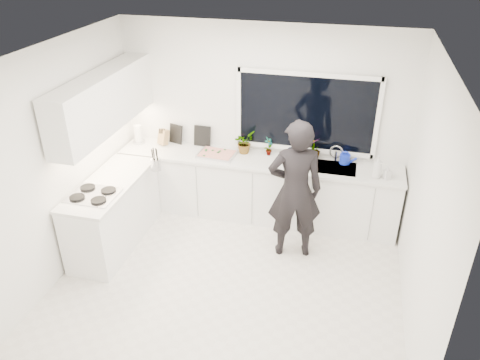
# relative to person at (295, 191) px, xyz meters

# --- Properties ---
(floor) EXTENTS (4.00, 3.50, 0.02)m
(floor) POSITION_rel_person_xyz_m (-0.63, -0.71, -0.93)
(floor) COLOR beige
(floor) RESTS_ON ground
(wall_back) EXTENTS (4.00, 0.02, 2.70)m
(wall_back) POSITION_rel_person_xyz_m (-0.63, 1.05, 0.43)
(wall_back) COLOR white
(wall_back) RESTS_ON ground
(wall_left) EXTENTS (0.02, 3.50, 2.70)m
(wall_left) POSITION_rel_person_xyz_m (-2.64, -0.71, 0.43)
(wall_left) COLOR white
(wall_left) RESTS_ON ground
(wall_right) EXTENTS (0.02, 3.50, 2.70)m
(wall_right) POSITION_rel_person_xyz_m (1.38, -0.71, 0.43)
(wall_right) COLOR white
(wall_right) RESTS_ON ground
(ceiling) EXTENTS (4.00, 3.50, 0.02)m
(ceiling) POSITION_rel_person_xyz_m (-0.63, -0.71, 1.79)
(ceiling) COLOR white
(ceiling) RESTS_ON wall_back
(window) EXTENTS (1.80, 0.02, 1.00)m
(window) POSITION_rel_person_xyz_m (-0.03, 1.01, 0.63)
(window) COLOR black
(window) RESTS_ON wall_back
(base_cabinets_back) EXTENTS (3.92, 0.58, 0.88)m
(base_cabinets_back) POSITION_rel_person_xyz_m (-0.63, 0.74, -0.48)
(base_cabinets_back) COLOR white
(base_cabinets_back) RESTS_ON floor
(base_cabinets_left) EXTENTS (0.58, 1.60, 0.88)m
(base_cabinets_left) POSITION_rel_person_xyz_m (-2.30, -0.36, -0.48)
(base_cabinets_left) COLOR white
(base_cabinets_left) RESTS_ON floor
(countertop_back) EXTENTS (3.94, 0.62, 0.04)m
(countertop_back) POSITION_rel_person_xyz_m (-0.63, 0.73, -0.02)
(countertop_back) COLOR silver
(countertop_back) RESTS_ON base_cabinets_back
(countertop_left) EXTENTS (0.62, 1.60, 0.04)m
(countertop_left) POSITION_rel_person_xyz_m (-2.30, -0.36, -0.02)
(countertop_left) COLOR silver
(countertop_left) RESTS_ON base_cabinets_left
(upper_cabinets) EXTENTS (0.34, 2.10, 0.70)m
(upper_cabinets) POSITION_rel_person_xyz_m (-2.42, -0.01, 0.93)
(upper_cabinets) COLOR white
(upper_cabinets) RESTS_ON wall_left
(sink) EXTENTS (0.58, 0.42, 0.14)m
(sink) POSITION_rel_person_xyz_m (0.42, 0.74, -0.05)
(sink) COLOR silver
(sink) RESTS_ON countertop_back
(faucet) EXTENTS (0.03, 0.03, 0.22)m
(faucet) POSITION_rel_person_xyz_m (0.42, 0.94, 0.11)
(faucet) COLOR silver
(faucet) RESTS_ON countertop_back
(stovetop) EXTENTS (0.56, 0.48, 0.03)m
(stovetop) POSITION_rel_person_xyz_m (-2.32, -0.71, 0.01)
(stovetop) COLOR black
(stovetop) RESTS_ON countertop_left
(person) EXTENTS (0.76, 0.59, 1.84)m
(person) POSITION_rel_person_xyz_m (0.00, 0.00, 0.00)
(person) COLOR black
(person) RESTS_ON floor
(pizza_tray) EXTENTS (0.54, 0.42, 0.03)m
(pizza_tray) POSITION_rel_person_xyz_m (-1.20, 0.71, 0.01)
(pizza_tray) COLOR silver
(pizza_tray) RESTS_ON countertop_back
(pizza) EXTENTS (0.49, 0.37, 0.01)m
(pizza) POSITION_rel_person_xyz_m (-1.20, 0.71, 0.03)
(pizza) COLOR #AD3817
(pizza) RESTS_ON pizza_tray
(watering_can) EXTENTS (0.15, 0.15, 0.13)m
(watering_can) POSITION_rel_person_xyz_m (0.54, 0.90, 0.06)
(watering_can) COLOR #142BC2
(watering_can) RESTS_ON countertop_back
(paper_towel_roll) EXTENTS (0.13, 0.13, 0.26)m
(paper_towel_roll) POSITION_rel_person_xyz_m (-2.45, 0.84, 0.13)
(paper_towel_roll) COLOR silver
(paper_towel_roll) RESTS_ON countertop_back
(knife_block) EXTENTS (0.16, 0.15, 0.22)m
(knife_block) POSITION_rel_person_xyz_m (-2.07, 0.88, 0.11)
(knife_block) COLOR #A26E4B
(knife_block) RESTS_ON countertop_back
(utensil_crock) EXTENTS (0.15, 0.15, 0.16)m
(utensil_crock) POSITION_rel_person_xyz_m (-1.85, 0.09, 0.08)
(utensil_crock) COLOR silver
(utensil_crock) RESTS_ON countertop_left
(picture_frame_large) EXTENTS (0.22, 0.09, 0.28)m
(picture_frame_large) POSITION_rel_person_xyz_m (-1.91, 0.98, 0.14)
(picture_frame_large) COLOR black
(picture_frame_large) RESTS_ON countertop_back
(picture_frame_small) EXTENTS (0.25, 0.03, 0.30)m
(picture_frame_small) POSITION_rel_person_xyz_m (-1.50, 0.98, 0.15)
(picture_frame_small) COLOR black
(picture_frame_small) RESTS_ON countertop_back
(herb_plants) EXTENTS (1.25, 0.34, 0.32)m
(herb_plants) POSITION_rel_person_xyz_m (-0.47, 0.90, 0.16)
(herb_plants) COLOR #26662D
(herb_plants) RESTS_ON countertop_back
(soap_bottles) EXTENTS (0.25, 0.14, 0.30)m
(soap_bottles) POSITION_rel_person_xyz_m (0.99, 0.59, 0.14)
(soap_bottles) COLOR #D8BF66
(soap_bottles) RESTS_ON countertop_back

